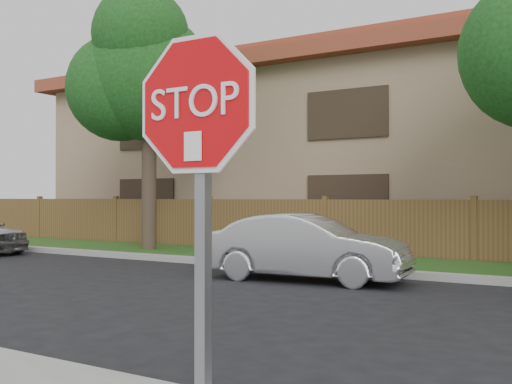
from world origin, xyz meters
The scene contains 7 objects.
far_curb centered at (0.00, 8.15, 0.07)m, with size 70.00×0.30×0.15m, color gray.
grass_strip centered at (0.00, 9.80, 0.06)m, with size 70.00×3.00×0.12m, color #1E4714.
fence centered at (0.00, 11.40, 0.80)m, with size 70.00×0.12×1.60m, color brown.
apartment_building centered at (0.00, 17.00, 3.53)m, with size 35.20×9.20×7.20m.
tree_left centered at (-8.98, 9.57, 5.22)m, with size 4.80×3.90×7.78m.
stop_sign centered at (1.15, -1.48, 1.83)m, with size 1.01×0.13×2.55m.
sedan_left centered at (-2.29, 6.74, 0.66)m, with size 1.41×4.03×1.33m, color silver.
Camera 1 is at (3.01, -3.97, 1.67)m, focal length 42.00 mm.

